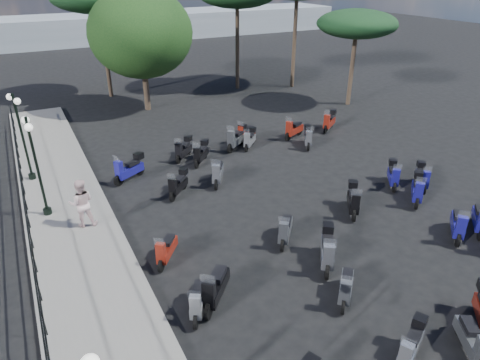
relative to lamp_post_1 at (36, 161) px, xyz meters
name	(u,v)px	position (x,y,z in m)	size (l,w,h in m)	color
ground	(273,223)	(7.15, -4.20, -2.28)	(120.00, 120.00, 0.00)	black
sidewalk	(72,227)	(0.65, -1.20, -2.20)	(3.00, 30.00, 0.15)	slate
railing	(27,219)	(-0.65, -1.40, -1.38)	(0.04, 26.04, 1.10)	black
lamp_post_1	(36,161)	(0.00, 0.00, 0.00)	(0.31, 1.10, 3.73)	black
lamp_post_2	(21,132)	(-0.27, 3.42, 0.00)	(0.50, 1.07, 3.73)	black
pedestrian_far	(82,203)	(1.10, -1.42, -1.25)	(0.86, 0.67, 1.76)	beige
scooter_1	(215,288)	(3.62, -6.94, -1.78)	(1.30, 1.41, 1.44)	black
scooter_2	(198,301)	(3.03, -7.10, -1.85)	(0.89, 1.39, 1.23)	black
scooter_3	(166,250)	(3.03, -4.55, -1.86)	(1.02, 1.26, 1.21)	black
scooter_4	(178,185)	(4.89, -0.61, -1.82)	(1.19, 1.19, 1.22)	black
scooter_5	(129,169)	(3.49, 1.64, -1.76)	(1.57, 1.05, 1.39)	black
scooter_7	(472,340)	(8.25, -11.36, -1.84)	(0.95, 1.39, 1.26)	black
scooter_8	(346,287)	(6.84, -8.52, -1.84)	(1.18, 1.18, 1.26)	black
scooter_9	(218,173)	(6.73, -0.41, -1.80)	(1.03, 1.52, 1.38)	black
scooter_10	(183,149)	(6.38, 2.70, -1.80)	(1.24, 1.22, 1.26)	black
scooter_11	(201,154)	(6.92, 1.84, -1.81)	(1.18, 1.26, 1.25)	black
scooter_13	(411,346)	(6.82, -10.83, -1.82)	(1.42, 0.87, 1.22)	black
scooter_14	(327,250)	(7.37, -7.02, -1.74)	(1.22, 1.52, 1.42)	black
scooter_15	(285,230)	(6.90, -5.37, -1.83)	(1.14, 1.30, 1.30)	black
scooter_16	(250,139)	(9.85, 2.43, -1.82)	(1.18, 1.17, 1.21)	black
scooter_17	(246,134)	(10.05, 3.20, -1.82)	(1.46, 0.97, 1.31)	black
scooter_20	(458,225)	(12.26, -7.87, -1.81)	(1.34, 1.22, 1.36)	black
scooter_21	(353,201)	(10.20, -4.95, -1.77)	(1.14, 1.45, 1.34)	black
scooter_22	(237,138)	(9.22, 2.67, -1.74)	(1.55, 1.18, 1.42)	black
scooter_23	(308,137)	(12.57, 1.23, -1.80)	(0.98, 1.42, 1.27)	black
scooter_26	(393,175)	(13.16, -4.03, -1.80)	(1.11, 1.33, 1.26)	black
scooter_27	(417,190)	(12.99, -5.46, -1.77)	(1.35, 1.30, 1.36)	black
scooter_28	(329,121)	(15.09, 2.67, -1.78)	(1.44, 1.09, 1.32)	black
scooter_29	(294,130)	(12.61, 2.55, -1.82)	(1.57, 0.87, 1.34)	black
scooter_30	(480,220)	(13.23, -7.99, -1.81)	(1.34, 1.22, 1.36)	black
scooter_31	(422,178)	(14.08, -4.74, -1.80)	(1.11, 1.33, 1.26)	black
broadleaf_tree	(141,33)	(7.16, 11.17, 2.42)	(6.24, 6.24, 7.36)	#38281E
pine_3	(357,24)	(19.36, 6.06, 2.81)	(4.98, 4.98, 5.98)	#38281E
distant_hills	(73,30)	(7.15, 40.80, -0.78)	(70.00, 8.00, 3.00)	gray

